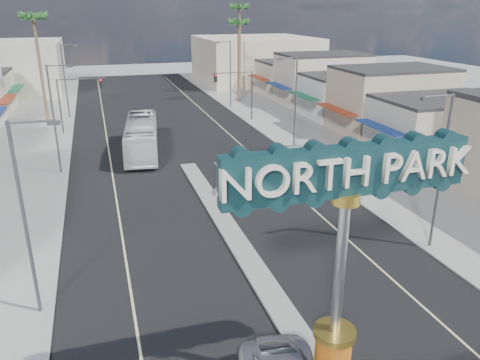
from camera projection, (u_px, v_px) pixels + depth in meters
ground at (186, 162)px, 42.33m from camera, size 160.00×160.00×0.00m
road at (186, 162)px, 42.33m from camera, size 20.00×120.00×0.01m
median_island at (236, 240)px, 27.97m from camera, size 1.30×30.00×0.16m
sidewalk_left at (18, 177)px, 38.44m from camera, size 8.00×120.00×0.12m
sidewalk_right at (325, 148)px, 46.18m from camera, size 8.00×120.00×0.12m
storefront_row_right at (351, 92)px, 59.57m from camera, size 12.00×42.00×6.00m
backdrop_far_right at (255, 59)px, 87.34m from camera, size 20.00×20.00×8.00m
gateway_sign at (342, 245)px, 15.17m from camera, size 8.20×1.50×9.15m
traffic_signal_left at (76, 94)px, 50.84m from camera, size 5.09×0.45×6.00m
traffic_signal_right at (238, 86)px, 55.92m from camera, size 5.09×0.45×6.00m
streetlight_l_near at (27, 212)px, 19.77m from camera, size 2.03×0.22×9.00m
streetlight_l_mid at (55, 114)px, 37.69m from camera, size 2.03×0.22×9.00m
streetlight_l_far at (66, 77)px, 57.39m from camera, size 2.03×0.22×9.00m
streetlight_r_near at (440, 165)px, 25.54m from camera, size 2.03×0.22×9.00m
streetlight_r_mid at (294, 100)px, 43.46m from camera, size 2.03×0.22×9.00m
streetlight_r_far at (229, 71)px, 63.16m from camera, size 2.03×0.22×9.00m
palm_left_far at (34, 23)px, 52.65m from camera, size 2.60×2.60×13.10m
palm_right_mid at (239, 27)px, 65.53m from camera, size 2.60×2.60×12.10m
palm_right_far at (240, 13)px, 70.84m from camera, size 2.60×2.60×14.10m
car_parked_right at (296, 158)px, 40.82m from camera, size 2.14×5.22×1.68m
city_bus at (142, 136)px, 44.35m from camera, size 4.28×12.19×3.32m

